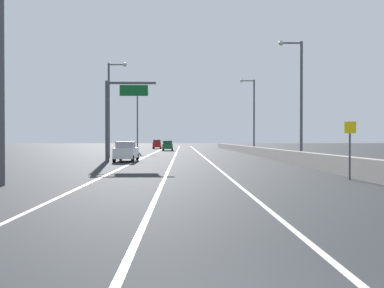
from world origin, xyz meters
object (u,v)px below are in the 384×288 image
(car_green_0, at_px, (168,146))
(lamp_post_right_second, at_px, (299,93))
(lamp_post_left_near, at_px, (7,50))
(lamp_post_left_mid, at_px, (111,104))
(lamp_post_right_third, at_px, (252,111))
(car_red_1, at_px, (157,144))
(speed_advisory_sign, at_px, (350,146))
(car_white_2, at_px, (126,152))
(overhead_sign_gantry, at_px, (115,111))
(lamp_post_left_far, at_px, (139,117))

(car_green_0, bearing_deg, lamp_post_right_second, -72.23)
(lamp_post_left_near, xyz_separation_m, lamp_post_left_mid, (-0.14, 27.12, 0.00))
(lamp_post_left_near, bearing_deg, lamp_post_right_third, 65.43)
(car_green_0, distance_m, car_red_1, 16.24)
(lamp_post_right_third, bearing_deg, speed_advisory_sign, -92.20)
(lamp_post_right_third, relative_size, car_green_0, 2.42)
(speed_advisory_sign, xyz_separation_m, lamp_post_left_near, (-16.50, -2.15, 4.35))
(car_red_1, bearing_deg, car_white_2, -89.53)
(lamp_post_left_near, bearing_deg, lamp_post_left_mid, 90.29)
(lamp_post_right_second, bearing_deg, speed_advisory_sign, -96.04)
(speed_advisory_sign, bearing_deg, car_red_1, 101.47)
(lamp_post_right_second, xyz_separation_m, lamp_post_left_mid, (-18.17, 10.52, 0.00))
(lamp_post_right_third, bearing_deg, overhead_sign_gantry, -128.84)
(lamp_post_right_third, xyz_separation_m, lamp_post_left_far, (-17.88, 15.04, 0.00))
(lamp_post_right_second, xyz_separation_m, car_red_1, (-15.86, 56.17, -5.10))
(car_green_0, bearing_deg, lamp_post_left_far, -153.27)
(lamp_post_left_mid, xyz_separation_m, car_red_1, (2.31, 45.65, -5.10))
(overhead_sign_gantry, xyz_separation_m, car_green_0, (3.47, 37.79, -3.78))
(speed_advisory_sign, distance_m, lamp_post_left_far, 54.80)
(speed_advisory_sign, bearing_deg, lamp_post_left_near, -172.56)
(lamp_post_right_third, xyz_separation_m, lamp_post_left_mid, (-18.06, -12.08, 0.00))
(overhead_sign_gantry, height_order, car_green_0, overhead_sign_gantry)
(lamp_post_right_second, distance_m, car_green_0, 42.54)
(lamp_post_left_mid, xyz_separation_m, car_white_2, (2.74, -7.47, -5.16))
(car_red_1, xyz_separation_m, car_white_2, (0.43, -53.13, -0.06))
(lamp_post_right_third, xyz_separation_m, car_red_1, (-15.75, 33.57, -5.10))
(lamp_post_left_near, relative_size, car_red_1, 2.25)
(speed_advisory_sign, height_order, car_white_2, speed_advisory_sign)
(lamp_post_left_near, height_order, car_white_2, lamp_post_left_near)
(overhead_sign_gantry, bearing_deg, car_green_0, 84.76)
(lamp_post_right_second, height_order, car_red_1, lamp_post_right_second)
(overhead_sign_gantry, distance_m, lamp_post_left_far, 35.28)
(overhead_sign_gantry, height_order, lamp_post_left_near, lamp_post_left_near)
(lamp_post_left_near, distance_m, car_red_1, 72.99)
(car_green_0, distance_m, car_white_2, 37.25)
(lamp_post_left_near, relative_size, car_white_2, 2.34)
(lamp_post_left_near, height_order, car_red_1, lamp_post_left_near)
(lamp_post_right_second, bearing_deg, lamp_post_right_third, 90.27)
(lamp_post_left_near, xyz_separation_m, car_green_0, (5.14, 56.81, -5.17))
(car_green_0, height_order, car_red_1, car_red_1)
(overhead_sign_gantry, distance_m, car_green_0, 38.13)
(overhead_sign_gantry, distance_m, car_red_1, 53.88)
(speed_advisory_sign, bearing_deg, lamp_post_left_far, 107.53)
(speed_advisory_sign, relative_size, lamp_post_left_mid, 0.28)
(lamp_post_right_second, relative_size, lamp_post_right_third, 1.00)
(lamp_post_right_second, bearing_deg, lamp_post_left_mid, 149.92)
(overhead_sign_gantry, relative_size, car_white_2, 1.64)
(car_red_1, bearing_deg, lamp_post_right_third, -64.86)
(speed_advisory_sign, distance_m, lamp_post_right_second, 15.17)
(car_green_0, bearing_deg, car_red_1, 100.56)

